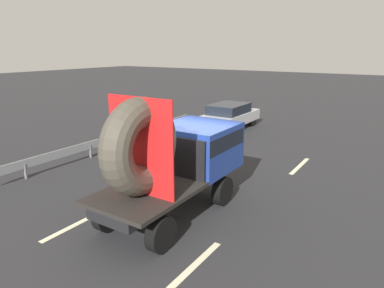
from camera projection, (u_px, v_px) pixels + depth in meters
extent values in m
plane|color=#28282B|center=(186.00, 201.00, 10.40)|extent=(120.00, 120.00, 0.00)
cylinder|color=black|center=(176.00, 179.00, 10.96)|extent=(0.28, 0.85, 0.85)
cylinder|color=black|center=(222.00, 191.00, 10.07)|extent=(0.28, 0.85, 0.85)
cylinder|color=black|center=(108.00, 215.00, 8.61)|extent=(0.28, 0.85, 0.85)
cylinder|color=black|center=(161.00, 234.00, 7.71)|extent=(0.28, 0.85, 0.85)
cube|color=black|center=(172.00, 186.00, 9.32)|extent=(1.30, 4.77, 0.25)
cube|color=navy|center=(198.00, 146.00, 10.19)|extent=(2.00, 2.09, 1.35)
cube|color=black|center=(197.00, 137.00, 10.07)|extent=(2.02, 1.99, 0.44)
cube|color=black|center=(147.00, 193.00, 8.43)|extent=(2.00, 2.68, 0.10)
cube|color=black|center=(177.00, 157.00, 9.31)|extent=(1.80, 0.08, 1.10)
torus|color=#474238|center=(141.00, 147.00, 7.98)|extent=(0.74, 2.34, 2.34)
cube|color=red|center=(141.00, 147.00, 7.98)|extent=(1.90, 0.03, 2.34)
cylinder|color=black|center=(228.00, 117.00, 21.26)|extent=(0.23, 0.67, 0.67)
cylinder|color=black|center=(252.00, 120.00, 20.39)|extent=(0.23, 0.67, 0.67)
cylinder|color=black|center=(204.00, 126.00, 18.98)|extent=(0.23, 0.67, 0.67)
cylinder|color=black|center=(231.00, 129.00, 18.12)|extent=(0.23, 0.67, 0.67)
cube|color=silver|center=(229.00, 118.00, 19.61)|extent=(1.89, 4.40, 0.58)
cube|color=black|center=(229.00, 109.00, 19.38)|extent=(1.70, 2.47, 0.52)
cube|color=gray|center=(115.00, 138.00, 15.55)|extent=(0.06, 11.68, 0.32)
cylinder|color=slate|center=(25.00, 171.00, 12.09)|extent=(0.10, 0.10, 0.55)
cylinder|color=slate|center=(90.00, 151.00, 14.44)|extent=(0.10, 0.10, 0.55)
cylinder|color=slate|center=(137.00, 137.00, 16.80)|extent=(0.10, 0.10, 0.55)
cylinder|color=slate|center=(172.00, 126.00, 19.15)|extent=(0.10, 0.10, 0.55)
cube|color=beige|center=(83.00, 221.00, 9.19)|extent=(0.16, 2.56, 0.01)
cube|color=beige|center=(224.00, 150.00, 15.63)|extent=(0.16, 2.27, 0.01)
cube|color=beige|center=(187.00, 272.00, 7.07)|extent=(0.16, 2.62, 0.01)
cube|color=beige|center=(300.00, 166.00, 13.47)|extent=(0.16, 2.24, 0.01)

